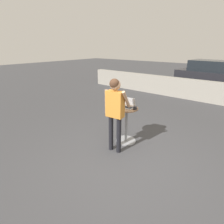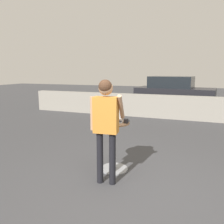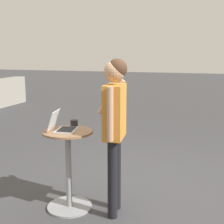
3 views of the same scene
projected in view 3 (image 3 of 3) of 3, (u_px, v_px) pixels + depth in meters
The scene contains 5 objects.
ground_plane at pixel (142, 196), 4.06m from camera, with size 50.00×50.00×0.00m, color #3D3D3F.
cafe_table at pixel (69, 168), 3.68m from camera, with size 0.58×0.58×0.96m.
laptop at pixel (62, 126), 3.59m from camera, with size 0.36×0.35×0.24m.
coffee_mug at pixel (74, 123), 3.80m from camera, with size 0.12×0.09×0.08m.
standing_person at pixel (115, 117), 3.44m from camera, with size 0.55×0.42×1.78m.
Camera 3 is at (-3.72, -0.77, 1.85)m, focal length 50.00 mm.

